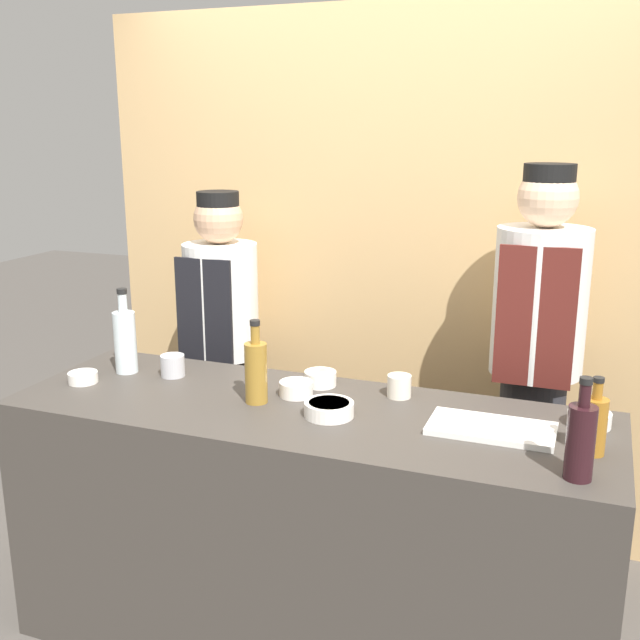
# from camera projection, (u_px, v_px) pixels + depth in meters

# --- Properties ---
(cabinet_wall) EXTENTS (2.81, 0.18, 2.40)m
(cabinet_wall) POSITION_uv_depth(u_px,v_px,m) (393.00, 275.00, 3.51)
(cabinet_wall) COLOR tan
(cabinet_wall) RESTS_ON ground_plane
(counter) EXTENTS (2.09, 0.69, 0.94)m
(counter) POSITION_uv_depth(u_px,v_px,m) (306.00, 530.00, 2.69)
(counter) COLOR #3D3833
(counter) RESTS_ON ground_plane
(sauce_bowl_green) EXTENTS (0.17, 0.17, 0.05)m
(sauce_bowl_green) POSITION_uv_depth(u_px,v_px,m) (329.00, 408.00, 2.50)
(sauce_bowl_green) COLOR white
(sauce_bowl_green) RESTS_ON counter
(sauce_bowl_brown) EXTENTS (0.12, 0.12, 0.05)m
(sauce_bowl_brown) POSITION_uv_depth(u_px,v_px,m) (320.00, 378.00, 2.79)
(sauce_bowl_brown) COLOR white
(sauce_bowl_brown) RESTS_ON counter
(sauce_bowl_orange) EXTENTS (0.11, 0.11, 0.04)m
(sauce_bowl_orange) POSITION_uv_depth(u_px,v_px,m) (83.00, 377.00, 2.83)
(sauce_bowl_orange) COLOR white
(sauce_bowl_orange) RESTS_ON counter
(sauce_bowl_white) EXTENTS (0.14, 0.14, 0.05)m
(sauce_bowl_white) POSITION_uv_depth(u_px,v_px,m) (589.00, 418.00, 2.42)
(sauce_bowl_white) COLOR white
(sauce_bowl_white) RESTS_ON counter
(sauce_bowl_red) EXTENTS (0.12, 0.12, 0.05)m
(sauce_bowl_red) POSITION_uv_depth(u_px,v_px,m) (296.00, 388.00, 2.69)
(sauce_bowl_red) COLOR white
(sauce_bowl_red) RESTS_ON counter
(cutting_board) EXTENTS (0.40, 0.21, 0.02)m
(cutting_board) POSITION_uv_depth(u_px,v_px,m) (491.00, 429.00, 2.38)
(cutting_board) COLOR white
(cutting_board) RESTS_ON counter
(bottle_clear) EXTENTS (0.09, 0.09, 0.34)m
(bottle_clear) POSITION_uv_depth(u_px,v_px,m) (125.00, 340.00, 2.92)
(bottle_clear) COLOR silver
(bottle_clear) RESTS_ON counter
(bottle_amber) EXTENTS (0.07, 0.07, 0.24)m
(bottle_amber) POSITION_uv_depth(u_px,v_px,m) (594.00, 424.00, 2.20)
(bottle_amber) COLOR #9E661E
(bottle_amber) RESTS_ON counter
(bottle_vinegar) EXTENTS (0.08, 0.08, 0.30)m
(bottle_vinegar) POSITION_uv_depth(u_px,v_px,m) (256.00, 371.00, 2.60)
(bottle_vinegar) COLOR olive
(bottle_vinegar) RESTS_ON counter
(bottle_wine) EXTENTS (0.08, 0.08, 0.29)m
(bottle_wine) POSITION_uv_depth(u_px,v_px,m) (581.00, 440.00, 2.04)
(bottle_wine) COLOR black
(bottle_wine) RESTS_ON counter
(cup_steel) EXTENTS (0.09, 0.09, 0.08)m
(cup_steel) POSITION_uv_depth(u_px,v_px,m) (173.00, 366.00, 2.89)
(cup_steel) COLOR #B7B7BC
(cup_steel) RESTS_ON counter
(cup_cream) EXTENTS (0.09, 0.09, 0.08)m
(cup_cream) POSITION_uv_depth(u_px,v_px,m) (399.00, 386.00, 2.67)
(cup_cream) COLOR silver
(cup_cream) RESTS_ON counter
(chef_left) EXTENTS (0.34, 0.34, 1.60)m
(chef_left) POSITION_uv_depth(u_px,v_px,m) (223.00, 349.00, 3.47)
(chef_left) COLOR #28282D
(chef_left) RESTS_ON ground_plane
(chef_right) EXTENTS (0.36, 0.36, 1.74)m
(chef_right) POSITION_uv_depth(u_px,v_px,m) (535.00, 366.00, 2.97)
(chef_right) COLOR #28282D
(chef_right) RESTS_ON ground_plane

